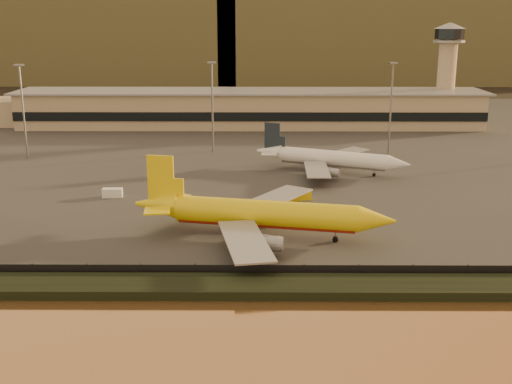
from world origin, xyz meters
TOP-DOWN VIEW (x-y plane):
  - ground at (0.00, 0.00)m, footprint 900.00×900.00m
  - embankment at (0.00, -17.00)m, footprint 320.00×7.00m
  - tarmac at (0.00, 95.00)m, footprint 320.00×220.00m
  - perimeter_fence at (0.00, -13.00)m, footprint 300.00×0.05m
  - terminal_building at (-14.52, 125.55)m, footprint 202.00×25.00m
  - control_tower at (70.00, 131.00)m, footprint 11.20×11.20m
  - apron_light_masts at (15.00, 75.00)m, footprint 152.20×12.20m
  - distant_hills at (-20.74, 340.00)m, footprint 470.00×160.00m
  - dhl_cargo_jet at (3.71, 5.81)m, footprint 46.14×44.51m
  - white_narrowbody_jet at (20.98, 54.85)m, footprint 37.81×35.72m
  - gse_vehicle_yellow at (12.02, 29.76)m, footprint 4.80×3.02m
  - gse_vehicle_white at (-28.17, 31.48)m, footprint 4.31×2.14m

SIDE VIEW (x-z plane):
  - ground at x=0.00m, z-range 0.00..0.00m
  - tarmac at x=0.00m, z-range 0.00..0.20m
  - embankment at x=0.00m, z-range 0.00..1.40m
  - gse_vehicle_white at x=-28.17m, z-range 0.20..2.09m
  - gse_vehicle_yellow at x=12.02m, z-range 0.20..2.20m
  - perimeter_fence at x=0.00m, z-range 0.20..2.40m
  - white_narrowbody_jet at x=20.98m, z-range -2.10..9.30m
  - dhl_cargo_jet at x=3.71m, z-range -2.59..11.26m
  - terminal_building at x=-14.52m, z-range -0.05..12.55m
  - apron_light_masts at x=15.00m, z-range 3.00..28.40m
  - control_tower at x=70.00m, z-range 3.91..39.41m
  - distant_hills at x=-20.74m, z-range -3.61..66.39m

